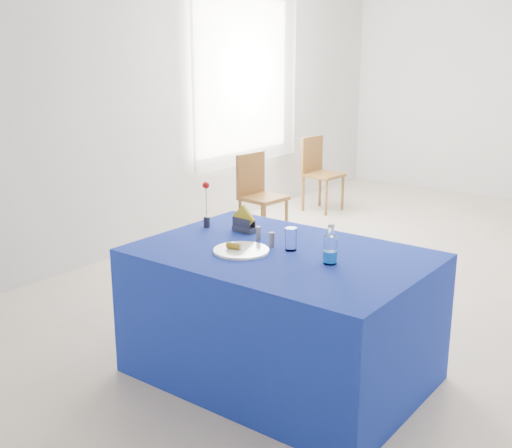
{
  "coord_description": "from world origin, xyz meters",
  "views": [
    {
      "loc": [
        1.91,
        -4.76,
        1.86
      ],
      "look_at": [
        -0.14,
        -2.05,
        0.92
      ],
      "focal_mm": 45.0,
      "sensor_mm": 36.0,
      "label": 1
    }
  ],
  "objects": [
    {
      "name": "curtain",
      "position": [
        -2.4,
        0.8,
        1.55
      ],
      "size": [
        0.04,
        1.75,
        1.85
      ],
      "primitive_type": "cube",
      "color": "white",
      "rests_on": "room_shell"
    },
    {
      "name": "napkin_holder",
      "position": [
        -0.44,
        -1.78,
        0.81
      ],
      "size": [
        0.16,
        0.07,
        0.17
      ],
      "color": "#3D3E43",
      "rests_on": "blue_table"
    },
    {
      "name": "chair_win_a",
      "position": [
        -1.82,
        0.2,
        0.49
      ],
      "size": [
        0.42,
        0.42,
        0.85
      ],
      "rotation": [
        0.0,
        0.0,
        1.47
      ],
      "color": "olive",
      "rests_on": "floor"
    },
    {
      "name": "chair_win_b",
      "position": [
        -1.96,
        1.56,
        0.49
      ],
      "size": [
        0.41,
        0.41,
        0.86
      ],
      "rotation": [
        0.0,
        0.0,
        1.49
      ],
      "color": "olive",
      "rests_on": "floor"
    },
    {
      "name": "drinking_glass",
      "position": [
        -0.0,
        -1.91,
        0.82
      ],
      "size": [
        0.07,
        0.07,
        0.13
      ],
      "primitive_type": "cylinder",
      "color": "white",
      "rests_on": "blue_table"
    },
    {
      "name": "banana_pieces",
      "position": [
        -0.24,
        -2.12,
        0.79
      ],
      "size": [
        0.09,
        0.05,
        0.04
      ],
      "color": "gold",
      "rests_on": "plate"
    },
    {
      "name": "water_bottle",
      "position": [
        0.29,
        -1.97,
        0.83
      ],
      "size": [
        0.08,
        0.08,
        0.21
      ],
      "color": "white",
      "rests_on": "blue_table"
    },
    {
      "name": "plate",
      "position": [
        -0.2,
        -2.1,
        0.77
      ],
      "size": [
        0.31,
        0.31,
        0.01
      ],
      "primitive_type": "cylinder",
      "color": "white",
      "rests_on": "blue_table"
    },
    {
      "name": "blue_table",
      "position": [
        -0.03,
        -1.96,
        0.38
      ],
      "size": [
        1.6,
        1.1,
        0.76
      ],
      "color": "navy",
      "rests_on": "floor"
    },
    {
      "name": "room_shell",
      "position": [
        0.0,
        0.0,
        1.75
      ],
      "size": [
        7.0,
        7.0,
        7.0
      ],
      "color": "silver",
      "rests_on": "ground"
    },
    {
      "name": "window_pane",
      "position": [
        -2.47,
        0.8,
        1.55
      ],
      "size": [
        0.04,
        1.5,
        1.6
      ],
      "primitive_type": "cube",
      "color": "white",
      "rests_on": "room_shell"
    },
    {
      "name": "rose_vase",
      "position": [
        -0.69,
        -1.84,
        0.9
      ],
      "size": [
        0.04,
        0.04,
        0.29
      ],
      "color": "#222327",
      "rests_on": "blue_table"
    },
    {
      "name": "pepper_shaker",
      "position": [
        -0.13,
        -1.92,
        0.8
      ],
      "size": [
        0.03,
        0.03,
        0.08
      ],
      "primitive_type": "cylinder",
      "color": "slate",
      "rests_on": "blue_table"
    },
    {
      "name": "salt_shaker",
      "position": [
        -0.26,
        -1.87,
        0.8
      ],
      "size": [
        0.03,
        0.03,
        0.08
      ],
      "primitive_type": "cylinder",
      "color": "slate",
      "rests_on": "blue_table"
    },
    {
      "name": "floor",
      "position": [
        0.0,
        0.0,
        0.0
      ],
      "size": [
        7.0,
        7.0,
        0.0
      ],
      "primitive_type": "plane",
      "color": "beige",
      "rests_on": "ground"
    }
  ]
}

